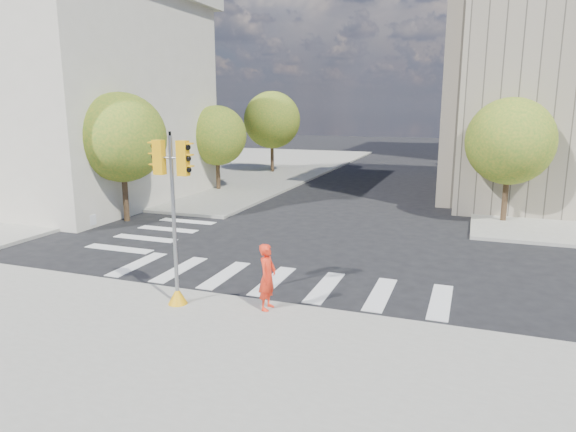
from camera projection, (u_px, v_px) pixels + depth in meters
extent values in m
plane|color=black|center=(296.00, 264.00, 18.97)|extent=(160.00, 160.00, 0.00)
cube|color=gray|center=(189.00, 165.00, 49.52)|extent=(28.00, 40.00, 0.15)
cube|color=gray|center=(539.00, 82.00, 28.25)|extent=(8.00, 8.00, 14.00)
cube|color=beige|center=(34.00, 101.00, 31.74)|extent=(18.00, 14.00, 12.00)
cylinder|color=#382616|center=(126.00, 197.00, 25.90)|extent=(0.28, 0.28, 2.45)
sphere|color=#346F1F|center=(122.00, 137.00, 25.27)|extent=(4.40, 4.40, 4.40)
cylinder|color=#382616|center=(218.00, 175.00, 35.11)|extent=(0.28, 0.28, 2.17)
sphere|color=#346F1F|center=(217.00, 136.00, 34.54)|extent=(4.00, 4.00, 4.00)
cylinder|color=#382616|center=(272.00, 158.00, 44.24)|extent=(0.28, 0.28, 2.62)
sphere|color=#346F1F|center=(272.00, 120.00, 43.56)|extent=(4.80, 4.80, 4.80)
cylinder|color=#382616|center=(505.00, 200.00, 25.39)|extent=(0.28, 0.28, 2.38)
sphere|color=#346F1F|center=(510.00, 141.00, 24.78)|extent=(4.20, 4.20, 4.20)
cylinder|color=#382616|center=(497.00, 170.00, 36.39)|extent=(0.28, 0.28, 2.52)
sphere|color=#346F1F|center=(501.00, 126.00, 35.74)|extent=(4.60, 4.60, 4.60)
cylinder|color=#382616|center=(493.00, 156.00, 47.44)|extent=(0.28, 0.28, 2.27)
sphere|color=#346F1F|center=(495.00, 126.00, 46.86)|extent=(4.00, 4.00, 4.00)
cylinder|color=black|center=(516.00, 135.00, 28.27)|extent=(0.12, 0.12, 8.00)
cube|color=black|center=(523.00, 60.00, 27.42)|extent=(0.35, 0.18, 0.22)
cylinder|color=black|center=(504.00, 126.00, 41.13)|extent=(0.12, 0.12, 8.00)
cube|color=black|center=(509.00, 74.00, 40.28)|extent=(0.35, 0.18, 0.22)
cone|color=orange|center=(178.00, 295.00, 14.77)|extent=(0.56, 0.56, 0.50)
cylinder|color=gray|center=(174.00, 222.00, 14.32)|extent=(0.11, 0.11, 4.81)
cylinder|color=black|center=(170.00, 134.00, 13.80)|extent=(0.07, 0.07, 0.12)
cylinder|color=gray|center=(171.00, 158.00, 13.94)|extent=(0.90, 0.08, 0.06)
cube|color=orange|center=(159.00, 157.00, 14.07)|extent=(0.30, 0.23, 0.95)
cube|color=orange|center=(183.00, 158.00, 13.80)|extent=(0.30, 0.23, 0.95)
imported|color=red|center=(267.00, 277.00, 14.25)|extent=(0.47, 0.70, 1.89)
cube|color=silver|center=(46.00, 215.00, 25.57)|extent=(6.01, 0.56, 0.50)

